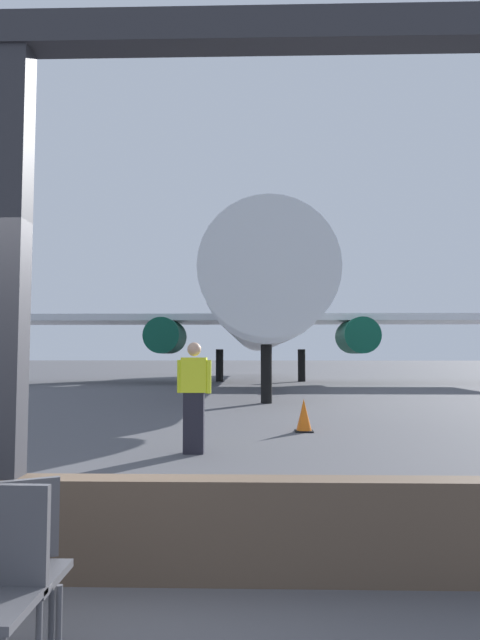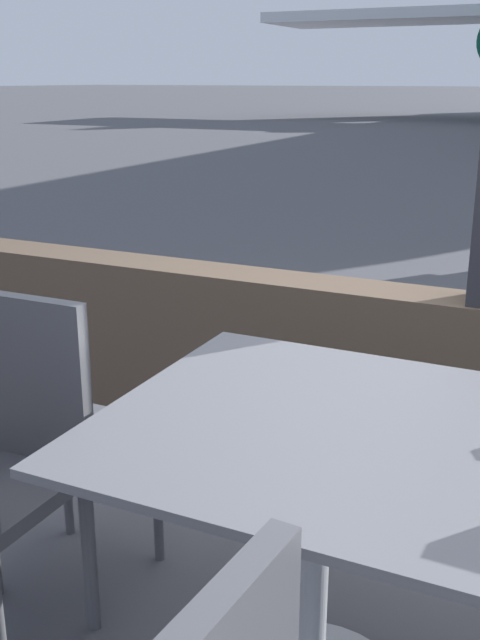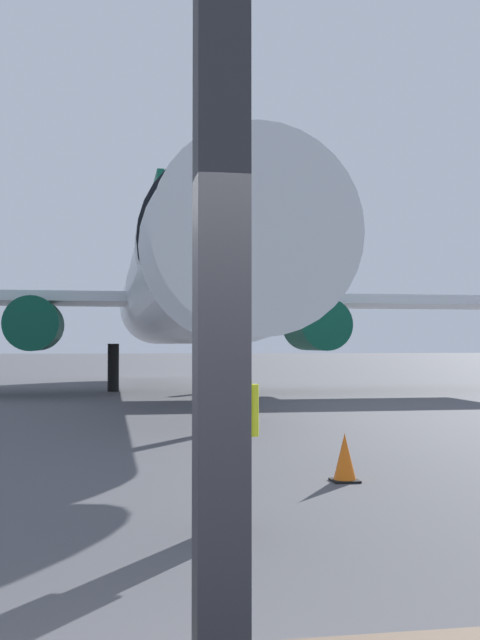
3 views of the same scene
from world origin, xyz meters
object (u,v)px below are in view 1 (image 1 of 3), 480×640
Objects in this scene: cafe_chair_aisle_left at (19,556)px; traffic_cone at (304,416)px; airplane at (261,312)px; ground_crew_worker at (194,395)px.

traffic_cone is (2.20, 8.23, -0.22)m from cafe_chair_aisle_left.
traffic_cone is (0.60, -18.03, -3.55)m from airplane.
traffic_cone is (1.95, 2.45, -0.59)m from ground_crew_worker.
cafe_chair_aisle_left is at bearing -92.41° from ground_crew_worker.
ground_crew_worker reaches higher than traffic_cone.
cafe_chair_aisle_left is 8.52m from traffic_cone.
cafe_chair_aisle_left is 0.51× the size of ground_crew_worker.
airplane is 17.66× the size of ground_crew_worker.
ground_crew_worker reaches higher than cafe_chair_aisle_left.
airplane is at bearing 91.91° from traffic_cone.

